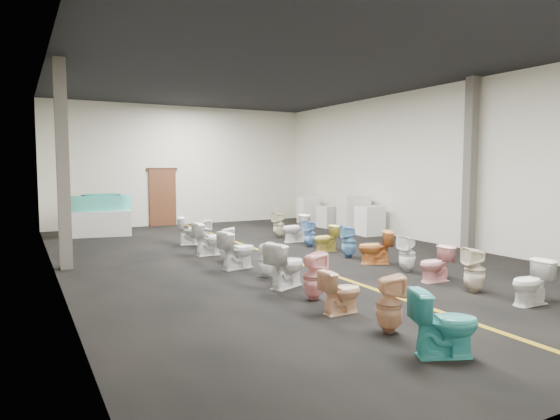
{
  "coord_description": "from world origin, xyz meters",
  "views": [
    {
      "loc": [
        -5.65,
        -10.62,
        2.21
      ],
      "look_at": [
        0.51,
        1.0,
        1.07
      ],
      "focal_mm": 32.0,
      "sensor_mm": 36.0,
      "label": 1
    }
  ],
  "objects_px": {
    "toilet_right_5": "(375,247)",
    "toilet_right_4": "(407,253)",
    "toilet_right_8": "(309,234)",
    "toilet_right_10": "(279,225)",
    "bathtub": "(101,202)",
    "toilet_right_6": "(349,241)",
    "appliance_crate_a": "(370,221)",
    "toilet_left_9": "(203,234)",
    "appliance_crate_b": "(353,214)",
    "toilet_left_2": "(341,291)",
    "appliance_crate_d": "(308,211)",
    "display_table": "(102,223)",
    "toilet_right_7": "(326,238)",
    "toilet_right_1": "(531,283)",
    "toilet_left_8": "(210,239)",
    "appliance_crate_c": "(329,217)",
    "toilet_left_3": "(314,276)",
    "toilet_left_1": "(389,304)",
    "toilet_right_9": "(295,228)",
    "toilet_left_6": "(238,250)",
    "toilet_left_7": "(227,244)",
    "toilet_left_5": "(266,260)",
    "toilet_right_3": "(435,264)",
    "toilet_left_4": "(286,265)",
    "toilet_left_10": "(192,231)",
    "toilet_left_0": "(445,323)",
    "toilet_right_2": "(475,270)"
  },
  "relations": [
    {
      "from": "toilet_right_4",
      "to": "toilet_right_8",
      "type": "relative_size",
      "value": 1.06
    },
    {
      "from": "toilet_left_6",
      "to": "toilet_left_7",
      "type": "height_order",
      "value": "toilet_left_6"
    },
    {
      "from": "toilet_left_2",
      "to": "toilet_right_5",
      "type": "relative_size",
      "value": 0.88
    },
    {
      "from": "bathtub",
      "to": "toilet_left_10",
      "type": "distance_m",
      "value": 3.78
    },
    {
      "from": "display_table",
      "to": "bathtub",
      "type": "relative_size",
      "value": 0.98
    },
    {
      "from": "toilet_left_3",
      "to": "toilet_left_9",
      "type": "xyz_separation_m",
      "value": [
        0.07,
        5.7,
        0.01
      ]
    },
    {
      "from": "appliance_crate_a",
      "to": "toilet_left_2",
      "type": "bearing_deg",
      "value": -130.86
    },
    {
      "from": "toilet_left_2",
      "to": "toilet_left_9",
      "type": "xyz_separation_m",
      "value": [
        0.1,
        6.54,
        0.07
      ]
    },
    {
      "from": "appliance_crate_d",
      "to": "toilet_right_6",
      "type": "distance_m",
      "value": 7.39
    },
    {
      "from": "appliance_crate_c",
      "to": "toilet_right_2",
      "type": "height_order",
      "value": "toilet_right_2"
    },
    {
      "from": "appliance_crate_d",
      "to": "toilet_left_1",
      "type": "relative_size",
      "value": 1.27
    },
    {
      "from": "toilet_left_4",
      "to": "toilet_right_6",
      "type": "xyz_separation_m",
      "value": [
        2.77,
        1.89,
        -0.02
      ]
    },
    {
      "from": "toilet_left_3",
      "to": "toilet_left_4",
      "type": "distance_m",
      "value": 0.99
    },
    {
      "from": "toilet_right_1",
      "to": "toilet_right_6",
      "type": "distance_m",
      "value": 4.78
    },
    {
      "from": "toilet_left_3",
      "to": "appliance_crate_a",
      "type": "bearing_deg",
      "value": -50.75
    },
    {
      "from": "appliance_crate_d",
      "to": "toilet_left_1",
      "type": "height_order",
      "value": "appliance_crate_d"
    },
    {
      "from": "toilet_left_1",
      "to": "toilet_right_5",
      "type": "xyz_separation_m",
      "value": [
        2.84,
        3.84,
        -0.01
      ]
    },
    {
      "from": "toilet_left_3",
      "to": "toilet_left_6",
      "type": "xyz_separation_m",
      "value": [
        -0.11,
        2.96,
        0.01
      ]
    },
    {
      "from": "toilet_left_1",
      "to": "toilet_right_10",
      "type": "height_order",
      "value": "toilet_right_10"
    },
    {
      "from": "toilet_right_5",
      "to": "toilet_right_4",
      "type": "bearing_deg",
      "value": 27.39
    },
    {
      "from": "toilet_left_5",
      "to": "toilet_right_4",
      "type": "relative_size",
      "value": 0.89
    },
    {
      "from": "toilet_left_4",
      "to": "toilet_right_3",
      "type": "relative_size",
      "value": 1.21
    },
    {
      "from": "toilet_right_8",
      "to": "toilet_right_10",
      "type": "xyz_separation_m",
      "value": [
        0.1,
        1.99,
        0.04
      ]
    },
    {
      "from": "bathtub",
      "to": "toilet_right_2",
      "type": "distance_m",
      "value": 11.71
    },
    {
      "from": "toilet_right_6",
      "to": "toilet_right_9",
      "type": "height_order",
      "value": "toilet_right_9"
    },
    {
      "from": "appliance_crate_b",
      "to": "toilet_right_1",
      "type": "distance_m",
      "value": 9.06
    },
    {
      "from": "appliance_crate_a",
      "to": "toilet_left_9",
      "type": "xyz_separation_m",
      "value": [
        -5.67,
        -0.14,
        -0.06
      ]
    },
    {
      "from": "display_table",
      "to": "toilet_right_7",
      "type": "distance_m",
      "value": 7.56
    },
    {
      "from": "toilet_left_8",
      "to": "toilet_right_6",
      "type": "height_order",
      "value": "toilet_left_8"
    },
    {
      "from": "toilet_left_1",
      "to": "toilet_left_3",
      "type": "distance_m",
      "value": 1.87
    },
    {
      "from": "toilet_right_7",
      "to": "appliance_crate_b",
      "type": "bearing_deg",
      "value": 134.25
    },
    {
      "from": "toilet_left_10",
      "to": "toilet_right_4",
      "type": "bearing_deg",
      "value": -133.8
    },
    {
      "from": "appliance_crate_c",
      "to": "toilet_right_6",
      "type": "bearing_deg",
      "value": -118.93
    },
    {
      "from": "appliance_crate_c",
      "to": "toilet_right_3",
      "type": "distance_m",
      "value": 8.73
    },
    {
      "from": "appliance_crate_a",
      "to": "toilet_left_6",
      "type": "relative_size",
      "value": 1.14
    },
    {
      "from": "toilet_left_0",
      "to": "toilet_right_5",
      "type": "relative_size",
      "value": 1.04
    },
    {
      "from": "toilet_left_10",
      "to": "toilet_right_4",
      "type": "xyz_separation_m",
      "value": [
        2.86,
        -5.69,
        -0.01
      ]
    },
    {
      "from": "toilet_right_7",
      "to": "toilet_right_8",
      "type": "relative_size",
      "value": 0.93
    },
    {
      "from": "appliance_crate_d",
      "to": "toilet_right_3",
      "type": "xyz_separation_m",
      "value": [
        -2.98,
        -9.63,
        -0.15
      ]
    },
    {
      "from": "display_table",
      "to": "toilet_left_4",
      "type": "distance_m",
      "value": 9.03
    },
    {
      "from": "toilet_left_8",
      "to": "toilet_right_3",
      "type": "xyz_separation_m",
      "value": [
        2.83,
        -4.79,
        -0.07
      ]
    },
    {
      "from": "toilet_left_5",
      "to": "toilet_left_9",
      "type": "height_order",
      "value": "toilet_left_9"
    },
    {
      "from": "toilet_right_5",
      "to": "appliance_crate_b",
      "type": "bearing_deg",
      "value": 173.23
    },
    {
      "from": "appliance_crate_d",
      "to": "toilet_left_5",
      "type": "bearing_deg",
      "value": -126.32
    },
    {
      "from": "toilet_right_1",
      "to": "toilet_left_5",
      "type": "bearing_deg",
      "value": -142.01
    },
    {
      "from": "toilet_left_7",
      "to": "toilet_left_0",
      "type": "bearing_deg",
      "value": -158.37
    },
    {
      "from": "appliance_crate_c",
      "to": "toilet_left_6",
      "type": "xyz_separation_m",
      "value": [
        -5.85,
        -5.26,
        0.03
      ]
    },
    {
      "from": "bathtub",
      "to": "toilet_right_6",
      "type": "distance_m",
      "value": 8.4
    },
    {
      "from": "toilet_left_5",
      "to": "toilet_right_9",
      "type": "xyz_separation_m",
      "value": [
        2.83,
        3.78,
        0.06
      ]
    },
    {
      "from": "toilet_left_8",
      "to": "appliance_crate_c",
      "type": "bearing_deg",
      "value": -63.39
    }
  ]
}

